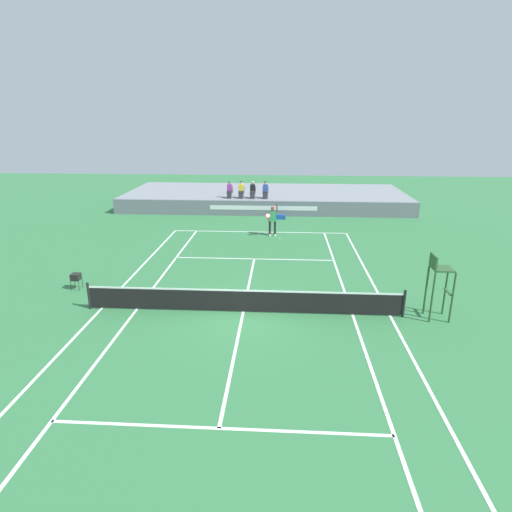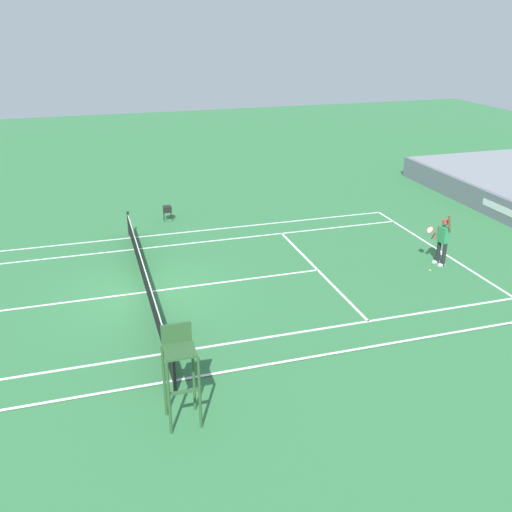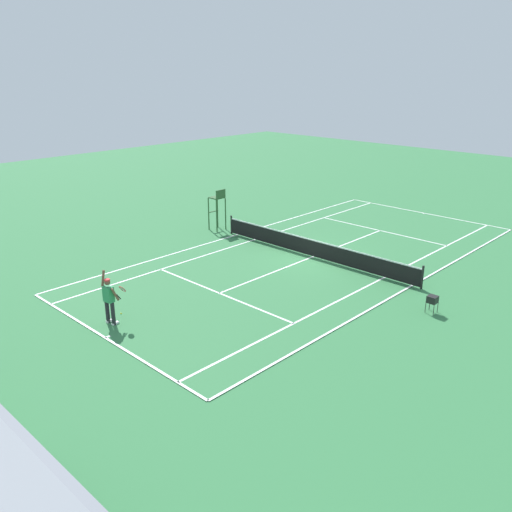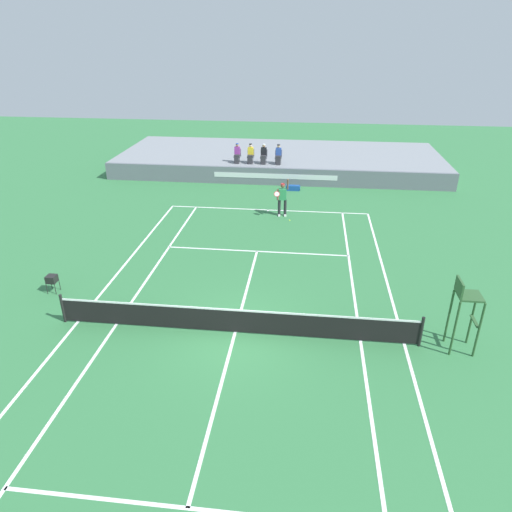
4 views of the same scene
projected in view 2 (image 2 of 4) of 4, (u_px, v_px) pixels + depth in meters
ground_plane at (146, 293)px, 20.00m from camera, size 80.00×80.00×0.00m
court at (146, 292)px, 20.00m from camera, size 11.08×23.88×0.03m
net at (145, 279)px, 19.80m from camera, size 11.98×0.10×1.07m
tennis_player at (442, 240)px, 21.88m from camera, size 0.75×0.69×2.08m
tennis_ball at (430, 270)px, 21.66m from camera, size 0.07×0.07×0.07m
umpire_chair at (180, 363)px, 13.16m from camera, size 0.77×0.77×2.44m
ball_hopper at (167, 209)px, 26.78m from camera, size 0.36×0.36×0.70m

